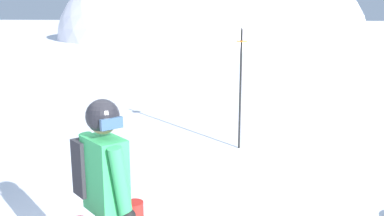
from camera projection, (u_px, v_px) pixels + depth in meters
ridge_peak_main at (209, 38)px, 41.38m from camera, size 28.81×25.93×16.96m
snowboarder_main at (105, 200)px, 3.26m from camera, size 1.27×1.48×1.71m
piste_marker_near at (241, 80)px, 7.27m from camera, size 0.20×0.20×2.13m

